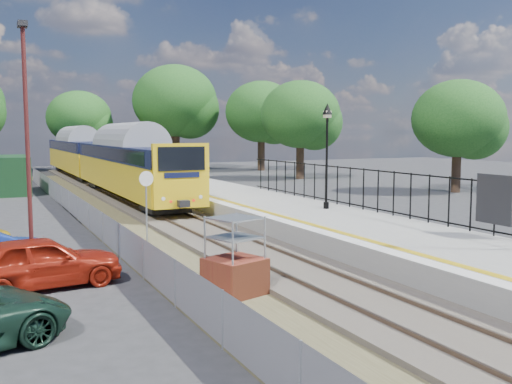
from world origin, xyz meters
TOP-DOWN VIEW (x-y plane):
  - ground at (0.00, 0.00)m, footprint 120.00×120.00m
  - track_bed at (-0.47, 9.67)m, footprint 5.90×80.00m
  - platform at (4.20, 8.00)m, footprint 5.00×70.00m
  - platform_edge at (2.14, 8.00)m, footprint 0.90×70.00m
  - victorian_lamp_north at (5.30, 6.00)m, footprint 0.44×0.44m
  - palisade_fence at (6.55, 2.24)m, footprint 0.12×26.00m
  - wire_fence at (-4.20, 12.00)m, footprint 0.06×52.00m
  - tree_line at (1.40, 42.00)m, footprint 56.80×43.80m
  - train at (0.00, 30.45)m, footprint 2.82×40.83m
  - brick_plinth at (-2.50, -1.73)m, footprint 1.63×1.63m
  - speed_sign at (-2.79, 5.80)m, footprint 0.56×0.15m
  - carpark_lamp at (-7.11, 2.11)m, footprint 0.25×0.50m
  - car_red at (-6.96, 1.26)m, footprint 4.45×2.19m

SIDE VIEW (x-z plane):
  - ground at x=0.00m, z-range 0.00..0.00m
  - track_bed at x=-0.47m, z-range -0.05..0.24m
  - platform at x=4.20m, z-range 0.00..0.90m
  - wire_fence at x=-4.20m, z-range 0.00..1.20m
  - car_red at x=-6.96m, z-range 0.00..1.46m
  - platform_edge at x=2.14m, z-range 0.90..0.91m
  - brick_plinth at x=-2.50m, z-range -0.04..2.06m
  - palisade_fence at x=6.55m, z-range 0.84..2.84m
  - speed_sign at x=-2.79m, z-range 0.51..3.32m
  - train at x=0.00m, z-range 0.59..4.09m
  - carpark_lamp at x=-7.11m, z-range 0.50..7.75m
  - victorian_lamp_north at x=5.30m, z-range 2.00..6.60m
  - tree_line at x=1.40m, z-range 0.67..12.55m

